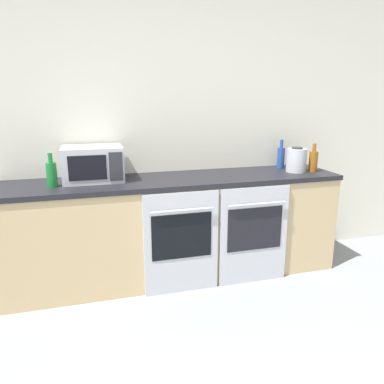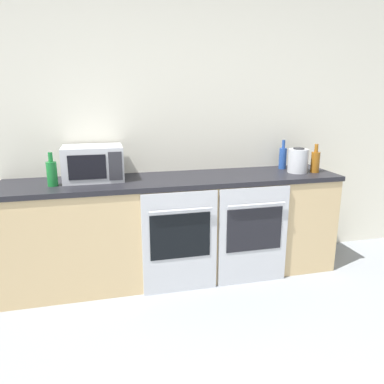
% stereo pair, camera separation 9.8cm
% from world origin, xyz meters
% --- Properties ---
extents(wall_back, '(10.00, 0.06, 2.60)m').
position_xyz_m(wall_back, '(0.00, 2.52, 1.30)').
color(wall_back, silver).
rests_on(wall_back, ground_plane).
extents(counter_back, '(2.82, 0.61, 0.88)m').
position_xyz_m(counter_back, '(0.00, 2.20, 0.44)').
color(counter_back, tan).
rests_on(counter_back, ground_plane).
extents(oven_left, '(0.60, 0.06, 0.84)m').
position_xyz_m(oven_left, '(-0.04, 1.89, 0.43)').
color(oven_left, '#B7BABF').
rests_on(oven_left, ground_plane).
extents(oven_right, '(0.60, 0.06, 0.84)m').
position_xyz_m(oven_right, '(0.59, 1.89, 0.43)').
color(oven_right, '#B7BABF').
rests_on(oven_right, ground_plane).
extents(microwave, '(0.47, 0.35, 0.28)m').
position_xyz_m(microwave, '(-0.67, 2.29, 1.02)').
color(microwave, '#B7BABF').
rests_on(microwave, counter_back).
extents(bottle_blue, '(0.07, 0.07, 0.27)m').
position_xyz_m(bottle_blue, '(1.05, 2.35, 0.99)').
color(bottle_blue, '#234793').
rests_on(bottle_blue, counter_back).
extents(bottle_amber, '(0.08, 0.08, 0.25)m').
position_xyz_m(bottle_amber, '(1.26, 2.12, 0.98)').
color(bottle_amber, '#8C5114').
rests_on(bottle_amber, counter_back).
extents(bottle_green, '(0.08, 0.08, 0.26)m').
position_xyz_m(bottle_green, '(-0.97, 2.14, 0.98)').
color(bottle_green, '#19722D').
rests_on(bottle_green, counter_back).
extents(kettle, '(0.18, 0.18, 0.22)m').
position_xyz_m(kettle, '(1.10, 2.16, 0.99)').
color(kettle, '#B7BABF').
rests_on(kettle, counter_back).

